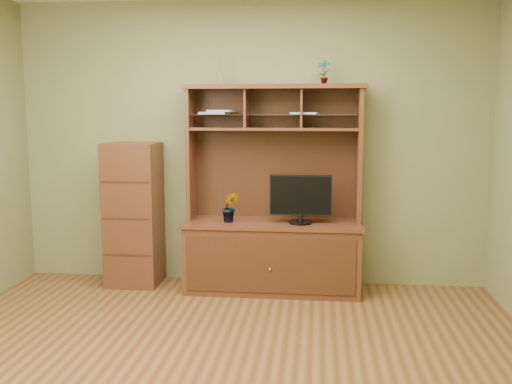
# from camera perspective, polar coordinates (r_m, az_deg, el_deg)

# --- Properties ---
(room) EXTENTS (4.54, 4.04, 2.74)m
(room) POSITION_cam_1_polar(r_m,az_deg,el_deg) (3.52, -4.50, 2.96)
(room) COLOR #593719
(room) RESTS_ON ground
(media_hutch) EXTENTS (1.66, 0.61, 1.90)m
(media_hutch) POSITION_cam_1_polar(r_m,az_deg,el_deg) (5.32, 1.69, -4.29)
(media_hutch) COLOR #4F2A16
(media_hutch) RESTS_ON room
(monitor) EXTENTS (0.56, 0.21, 0.44)m
(monitor) POSITION_cam_1_polar(r_m,az_deg,el_deg) (5.16, 4.49, -0.62)
(monitor) COLOR black
(monitor) RESTS_ON media_hutch
(orchid_plant) EXTENTS (0.15, 0.13, 0.28)m
(orchid_plant) POSITION_cam_1_polar(r_m,az_deg,el_deg) (5.23, -2.61, -1.53)
(orchid_plant) COLOR #315A1E
(orchid_plant) RESTS_ON media_hutch
(top_plant) EXTENTS (0.13, 0.10, 0.22)m
(top_plant) POSITION_cam_1_polar(r_m,az_deg,el_deg) (5.26, 6.79, 11.83)
(top_plant) COLOR #396423
(top_plant) RESTS_ON media_hutch
(reed_diffuser) EXTENTS (0.06, 0.06, 0.28)m
(reed_diffuser) POSITION_cam_1_polar(r_m,az_deg,el_deg) (5.34, -3.55, 11.82)
(reed_diffuser) COLOR silver
(reed_diffuser) RESTS_ON media_hutch
(magazines) EXTENTS (1.11, 0.23, 0.04)m
(magazines) POSITION_cam_1_polar(r_m,az_deg,el_deg) (5.30, -1.05, 7.96)
(magazines) COLOR #A2A2A6
(magazines) RESTS_ON media_hutch
(side_cabinet) EXTENTS (0.49, 0.45, 1.37)m
(side_cabinet) POSITION_cam_1_polar(r_m,az_deg,el_deg) (5.58, -12.13, -2.19)
(side_cabinet) COLOR #4F2A16
(side_cabinet) RESTS_ON room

